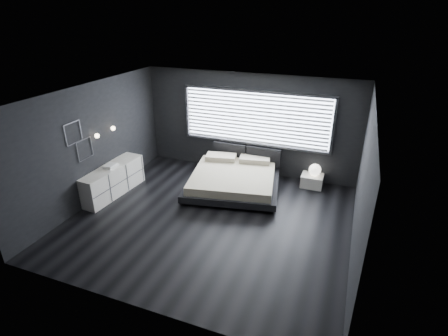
% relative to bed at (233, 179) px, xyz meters
% --- Properties ---
extents(room, '(6.04, 6.00, 2.80)m').
position_rel_bed_xyz_m(room, '(0.02, -1.58, 1.12)').
color(room, black).
rests_on(room, ground).
extents(window, '(4.14, 0.09, 1.52)m').
position_rel_bed_xyz_m(window, '(0.22, 1.12, 1.33)').
color(window, white).
rests_on(window, ground).
extents(headboard, '(1.96, 0.16, 0.52)m').
position_rel_bed_xyz_m(headboard, '(0.01, 1.06, 0.29)').
color(headboard, black).
rests_on(headboard, ground).
extents(sconce_near, '(0.18, 0.11, 0.11)m').
position_rel_bed_xyz_m(sconce_near, '(-2.87, -1.53, 1.32)').
color(sconce_near, silver).
rests_on(sconce_near, ground).
extents(sconce_far, '(0.18, 0.11, 0.11)m').
position_rel_bed_xyz_m(sconce_far, '(-2.87, -0.93, 1.32)').
color(sconce_far, silver).
rests_on(sconce_far, ground).
extents(wall_art_upper, '(0.01, 0.48, 0.48)m').
position_rel_bed_xyz_m(wall_art_upper, '(-2.96, -2.13, 1.57)').
color(wall_art_upper, '#47474C').
rests_on(wall_art_upper, ground).
extents(wall_art_lower, '(0.01, 0.48, 0.48)m').
position_rel_bed_xyz_m(wall_art_lower, '(-2.96, -1.88, 1.10)').
color(wall_art_lower, '#47474C').
rests_on(wall_art_lower, ground).
extents(bed, '(2.69, 2.60, 0.60)m').
position_rel_bed_xyz_m(bed, '(0.00, 0.00, 0.00)').
color(bed, black).
rests_on(bed, ground).
extents(nightstand, '(0.56, 0.47, 0.33)m').
position_rel_bed_xyz_m(nightstand, '(1.91, 0.85, -0.12)').
color(nightstand, white).
rests_on(nightstand, ground).
extents(orb_lamp, '(0.31, 0.31, 0.31)m').
position_rel_bed_xyz_m(orb_lamp, '(1.95, 0.87, 0.20)').
color(orb_lamp, white).
rests_on(orb_lamp, nightstand).
extents(dresser, '(0.67, 1.92, 0.75)m').
position_rel_bed_xyz_m(dresser, '(-2.76, -1.35, 0.10)').
color(dresser, white).
rests_on(dresser, ground).
extents(book_stack, '(0.28, 0.36, 0.07)m').
position_rel_bed_xyz_m(book_stack, '(-2.73, -1.37, 0.51)').
color(book_stack, white).
rests_on(book_stack, dresser).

